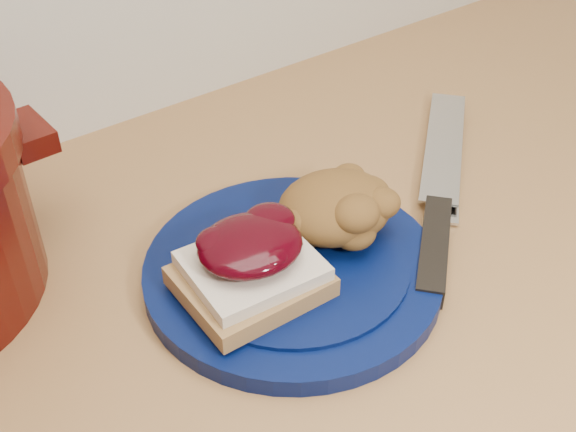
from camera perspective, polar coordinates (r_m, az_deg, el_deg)
plate at (r=0.61m, az=0.38°, el=-4.33°), size 0.28×0.28×0.02m
sandwich at (r=0.57m, az=-2.97°, el=-3.82°), size 0.11×0.10×0.05m
stuffing_mound at (r=0.62m, az=3.74°, el=0.74°), size 0.11×0.10×0.05m
chef_knife at (r=0.68m, az=11.70°, el=-0.02°), size 0.28×0.25×0.02m
butter_knife at (r=0.76m, az=12.80°, el=3.41°), size 0.14×0.13×0.00m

